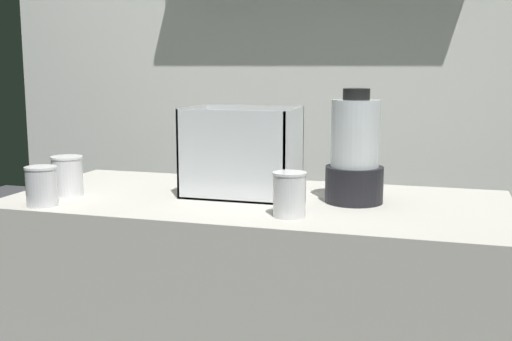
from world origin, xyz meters
TOP-DOWN VIEW (x-y plane):
  - back_wall_unit at (-0.00, 0.77)m, footprint 2.60×0.24m
  - carrot_display_bin at (-0.05, 0.05)m, footprint 0.31×0.23m
  - blender_pitcher at (0.27, 0.03)m, footprint 0.16×0.16m
  - juice_cup_beet_far_left at (-0.54, -0.12)m, footprint 0.09×0.09m
  - juice_cup_orange_left at (-0.53, -0.26)m, footprint 0.09×0.09m
  - juice_cup_pomegranate_middle at (0.14, -0.19)m, footprint 0.09×0.09m

SIDE VIEW (x-z plane):
  - juice_cup_orange_left at x=-0.53m, z-range 0.89..1.00m
  - juice_cup_pomegranate_middle at x=0.14m, z-range 0.89..1.01m
  - juice_cup_beet_far_left at x=-0.54m, z-range 0.90..1.01m
  - carrot_display_bin at x=-0.05m, z-range 0.85..1.11m
  - blender_pitcher at x=0.27m, z-range 0.88..1.19m
  - back_wall_unit at x=0.00m, z-range 0.02..2.52m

